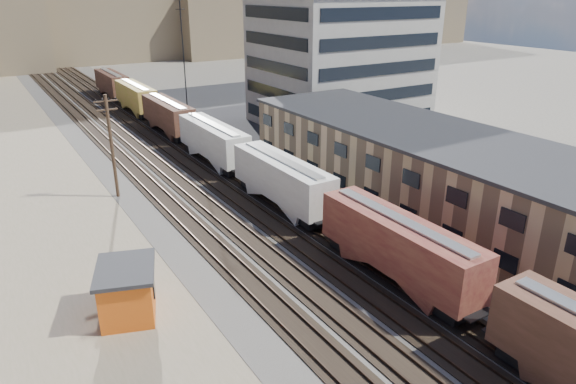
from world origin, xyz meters
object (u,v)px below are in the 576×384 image
maintenance_shed (128,290)px  parked_car_blue (355,136)px  freight_train (244,157)px  utility_pole_north (112,144)px

maintenance_shed → parked_car_blue: 42.91m
freight_train → parked_car_blue: (19.43, 5.95, -1.97)m
maintenance_shed → parked_car_blue: maintenance_shed is taller
utility_pole_north → parked_car_blue: size_ratio=1.69×
maintenance_shed → utility_pole_north: bearing=77.4°
freight_train → parked_car_blue: bearing=17.0°
freight_train → utility_pole_north: bearing=166.2°
parked_car_blue → utility_pole_north: bearing=162.6°
maintenance_shed → parked_car_blue: size_ratio=0.90×
freight_train → maintenance_shed: (-16.80, -17.04, -1.11)m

